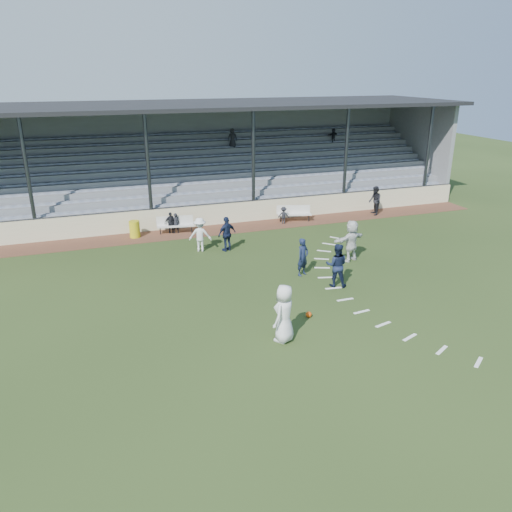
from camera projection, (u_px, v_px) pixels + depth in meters
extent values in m
plane|color=#273917|center=(278.00, 310.00, 18.72)|extent=(90.00, 90.00, 0.00)
cube|color=#543021|center=(210.00, 230.00, 28.02)|extent=(34.00, 2.00, 0.02)
cube|color=beige|center=(205.00, 216.00, 28.74)|extent=(34.00, 0.18, 1.20)
cube|color=silver|center=(176.00, 226.00, 27.31)|extent=(2.04, 0.71, 0.06)
cube|color=silver|center=(175.00, 221.00, 27.42)|extent=(1.98, 0.37, 0.54)
cylinder|color=#32343A|center=(160.00, 231.00, 27.25)|extent=(0.06, 0.06, 0.40)
cylinder|color=#32343A|center=(192.00, 229.00, 27.53)|extent=(0.06, 0.06, 0.40)
cube|color=silver|center=(295.00, 215.00, 29.48)|extent=(2.03, 0.94, 0.06)
cube|color=silver|center=(293.00, 210.00, 29.59)|extent=(1.94, 0.61, 0.54)
cylinder|color=#32343A|center=(280.00, 218.00, 29.52)|extent=(0.06, 0.06, 0.40)
cylinder|color=#32343A|center=(309.00, 218.00, 29.61)|extent=(0.06, 0.06, 0.40)
cylinder|color=gold|center=(135.00, 229.00, 26.73)|extent=(0.56, 0.56, 0.89)
sphere|color=#CC450C|center=(309.00, 315.00, 18.17)|extent=(0.22, 0.22, 0.22)
imported|color=silver|center=(284.00, 313.00, 16.31)|extent=(1.15, 1.11, 1.99)
imported|color=#141D39|center=(303.00, 257.00, 21.68)|extent=(0.73, 0.63, 1.68)
imported|color=#141D39|center=(337.00, 265.00, 20.53)|extent=(1.12, 1.03, 1.86)
imported|color=silver|center=(200.00, 235.00, 24.58)|extent=(1.25, 0.95, 1.71)
imported|color=#141D39|center=(227.00, 234.00, 24.62)|extent=(1.11, 0.76, 1.75)
imported|color=silver|center=(351.00, 241.00, 23.30)|extent=(1.92, 1.12, 1.97)
imported|color=black|center=(375.00, 201.00, 30.74)|extent=(0.86, 1.00, 1.78)
imported|color=black|center=(176.00, 223.00, 27.36)|extent=(0.45, 0.33, 1.13)
imported|color=black|center=(171.00, 223.00, 27.33)|extent=(0.73, 0.38, 1.19)
imported|color=black|center=(284.00, 215.00, 29.09)|extent=(0.74, 0.58, 1.00)
cube|color=gray|center=(203.00, 213.00, 29.23)|extent=(34.00, 0.80, 1.20)
cube|color=gray|center=(202.00, 202.00, 29.09)|extent=(33.00, 0.28, 0.10)
cube|color=gray|center=(199.00, 206.00, 29.87)|extent=(34.00, 0.80, 1.60)
cube|color=gray|center=(198.00, 192.00, 29.66)|extent=(33.00, 0.28, 0.10)
cube|color=gray|center=(196.00, 200.00, 30.50)|extent=(34.00, 0.80, 2.00)
cube|color=gray|center=(195.00, 183.00, 30.22)|extent=(33.00, 0.28, 0.10)
cube|color=gray|center=(193.00, 194.00, 31.14)|extent=(34.00, 0.80, 2.40)
cube|color=gray|center=(192.00, 174.00, 30.79)|extent=(33.00, 0.28, 0.10)
cube|color=gray|center=(191.00, 188.00, 31.78)|extent=(34.00, 0.80, 2.80)
cube|color=gray|center=(189.00, 165.00, 31.36)|extent=(33.00, 0.28, 0.10)
cube|color=gray|center=(188.00, 183.00, 32.42)|extent=(34.00, 0.80, 3.20)
cube|color=gray|center=(186.00, 157.00, 31.93)|extent=(33.00, 0.28, 0.10)
cube|color=gray|center=(185.00, 177.00, 33.06)|extent=(34.00, 0.80, 3.60)
cube|color=gray|center=(183.00, 149.00, 32.50)|extent=(33.00, 0.28, 0.10)
cube|color=gray|center=(183.00, 172.00, 33.70)|extent=(34.00, 0.80, 4.00)
cube|color=gray|center=(181.00, 141.00, 33.07)|extent=(33.00, 0.28, 0.10)
cube|color=gray|center=(180.00, 167.00, 34.33)|extent=(34.00, 0.80, 4.40)
cube|color=gray|center=(178.00, 134.00, 33.64)|extent=(33.00, 0.28, 0.10)
cube|color=gray|center=(178.00, 151.00, 34.52)|extent=(34.00, 0.40, 6.40)
cube|color=gray|center=(415.00, 147.00, 36.48)|extent=(0.30, 7.80, 6.40)
cube|color=black|center=(187.00, 105.00, 29.91)|extent=(34.60, 9.00, 0.22)
cylinder|color=#32343A|center=(28.00, 180.00, 25.15)|extent=(0.20, 0.20, 6.50)
cylinder|color=#32343A|center=(149.00, 173.00, 26.98)|extent=(0.20, 0.20, 6.50)
cylinder|color=#32343A|center=(253.00, 166.00, 28.82)|extent=(0.20, 0.20, 6.50)
cylinder|color=#32343A|center=(346.00, 160.00, 30.65)|extent=(0.20, 0.20, 6.50)
cylinder|color=#32343A|center=(427.00, 155.00, 32.49)|extent=(0.20, 0.20, 6.50)
cylinder|color=#32343A|center=(204.00, 205.00, 28.51)|extent=(34.00, 0.05, 0.05)
imported|color=black|center=(232.00, 138.00, 33.26)|extent=(0.70, 0.55, 1.25)
imported|color=black|center=(333.00, 135.00, 35.60)|extent=(0.97, 0.62, 1.00)
cube|color=white|center=(336.00, 238.00, 26.80)|extent=(0.54, 0.61, 0.01)
cube|color=white|center=(329.00, 244.00, 25.85)|extent=(0.59, 0.56, 0.01)
cube|color=white|center=(324.00, 251.00, 24.85)|extent=(0.64, 0.51, 0.01)
cube|color=white|center=(322.00, 259.00, 23.81)|extent=(0.67, 0.44, 0.01)
cube|color=white|center=(322.00, 268.00, 22.75)|extent=(0.70, 0.37, 0.01)
cube|color=white|center=(326.00, 277.00, 21.68)|extent=(0.71, 0.29, 0.01)
cube|color=white|center=(333.00, 288.00, 20.62)|extent=(0.71, 0.21, 0.01)
cube|color=white|center=(345.00, 300.00, 19.59)|extent=(0.70, 0.12, 0.01)
cube|color=white|center=(362.00, 312.00, 18.61)|extent=(0.71, 0.21, 0.01)
cube|color=white|center=(383.00, 324.00, 17.68)|extent=(0.71, 0.29, 0.01)
cube|color=white|center=(410.00, 337.00, 16.83)|extent=(0.70, 0.37, 0.01)
cube|color=white|center=(442.00, 350.00, 16.06)|extent=(0.67, 0.44, 0.01)
cube|color=white|center=(479.00, 362.00, 15.39)|extent=(0.64, 0.51, 0.01)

